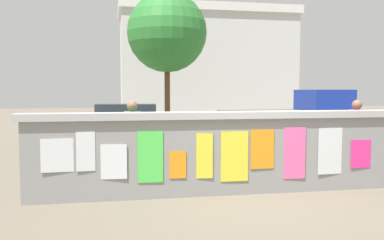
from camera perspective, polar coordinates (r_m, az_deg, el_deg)
ground at (r=15.29m, az=-1.95°, el=-2.79°), size 60.00×60.00×0.00m
poster_wall at (r=7.45m, az=7.42°, el=-4.25°), size 7.76×0.42×1.46m
auto_rickshaw_truck at (r=12.26m, az=13.43°, el=-0.37°), size 3.62×1.56×1.85m
car_parked at (r=13.85m, az=-8.33°, el=-0.51°), size 3.93×2.01×1.40m
motorcycle at (r=10.09m, az=-4.91°, el=-3.70°), size 1.87×0.68×0.87m
bicycle_near at (r=8.66m, az=5.06°, el=-5.66°), size 1.71×0.44×0.95m
person_walking at (r=8.62m, az=-8.19°, el=-1.56°), size 0.39×0.39×1.62m
person_bystander at (r=9.91m, az=21.65°, el=-1.07°), size 0.38×0.38×1.62m
tree_roadside at (r=18.57m, az=-3.45°, el=11.89°), size 3.49×3.49×6.11m
building_background at (r=27.31m, az=1.85°, el=7.68°), size 11.16×5.25×7.06m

